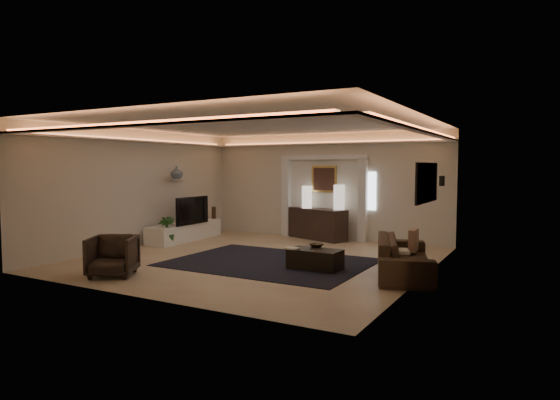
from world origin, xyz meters
The scene contains 33 objects.
floor centered at (0.00, 0.00, 0.00)m, with size 7.00×7.00×0.00m, color #C8B482.
ceiling centered at (0.00, 0.00, 2.90)m, with size 7.00×7.00×0.00m, color white.
wall_back centered at (0.00, 3.50, 1.45)m, with size 7.00×7.00×0.00m, color beige.
wall_front centered at (0.00, -3.50, 1.45)m, with size 7.00×7.00×0.00m, color beige.
wall_left centered at (-3.50, 0.00, 1.45)m, with size 7.00×7.00×0.00m, color beige.
wall_right centered at (3.50, 0.00, 1.45)m, with size 7.00×7.00×0.00m, color beige.
cove_soffit centered at (0.00, 0.00, 2.62)m, with size 7.00×7.00×0.04m, color silver.
daylight_slit centered at (1.35, 3.48, 1.35)m, with size 0.25×0.03×1.00m, color white.
area_rug centered at (0.40, -0.20, 0.01)m, with size 4.00×3.00×0.01m, color black.
pilaster_left centered at (-1.15, 3.40, 1.10)m, with size 0.22×0.20×2.20m, color silver.
pilaster_right centered at (1.15, 3.40, 1.10)m, with size 0.22×0.20×2.20m, color silver.
alcove_header centered at (0.00, 3.40, 2.25)m, with size 2.52×0.20×0.12m, color silver.
painting_frame centered at (0.00, 3.47, 1.65)m, with size 0.74×0.04×0.74m, color tan.
painting_canvas centered at (0.00, 3.44, 1.65)m, with size 0.62×0.02×0.62m, color #4C2D1E.
art_panel_frame centered at (3.47, 0.30, 1.70)m, with size 0.04×1.64×0.74m, color black.
art_panel_gold centered at (3.44, 0.30, 1.70)m, with size 0.02×1.50×0.62m, color tan.
wall_sconce centered at (3.38, 2.20, 1.68)m, with size 0.12×0.12×0.22m, color black.
wall_niche centered at (-3.44, 1.40, 1.65)m, with size 0.10×0.55×0.04m, color silver.
console centered at (-0.09, 3.25, 0.40)m, with size 1.77×0.55×0.88m, color black.
lamp_left centered at (-0.42, 3.25, 1.09)m, with size 0.27×0.27×0.61m, color white.
lamp_right centered at (0.54, 3.25, 1.09)m, with size 0.30×0.30×0.66m, color silver.
media_ledge centered at (-3.15, 1.32, 0.23)m, with size 0.65×2.58×0.48m, color white.
tv centered at (-2.92, 1.19, 0.81)m, with size 0.17×1.27×0.73m, color black.
figurine centered at (-3.15, 2.61, 0.64)m, with size 0.13×0.13×0.34m, color #412E1E.
ginger_jar centered at (-3.15, 1.01, 1.84)m, with size 0.32×0.32×0.34m, color slate.
plant centered at (-2.93, 0.35, 0.37)m, with size 0.41×0.41×0.74m, color #1D4316.
sofa centered at (3.15, 0.00, 0.35)m, with size 0.93×2.39×0.70m, color #442214.
throw_blanket centered at (3.15, -0.66, 0.55)m, with size 0.48×0.39×0.05m, color white.
throw_pillow centered at (3.15, 0.69, 0.55)m, with size 0.13×0.44×0.44m, color #A77959.
coffee_table centered at (1.51, -0.36, 0.20)m, with size 1.01×0.55×0.38m, color #2E1F16.
bowl centered at (1.41, -0.08, 0.44)m, with size 0.27×0.27×0.07m, color #3B2C1C.
magazine centered at (1.11, -0.56, 0.42)m, with size 0.26×0.19×0.03m, color beige.
armchair centered at (-1.47, -2.67, 0.37)m, with size 0.79×0.81×0.74m, color black.
Camera 1 is at (5.44, -8.81, 2.00)m, focal length 31.06 mm.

